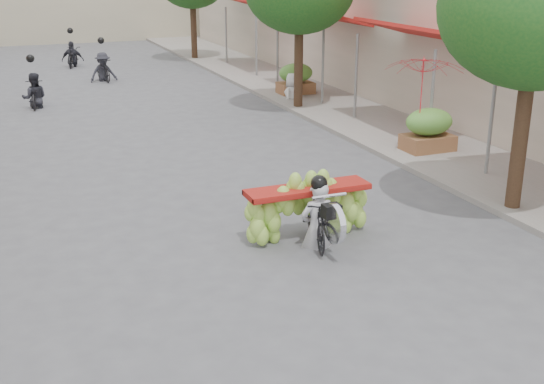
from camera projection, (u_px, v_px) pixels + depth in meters
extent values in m
cube|color=gray|center=(329.00, 98.00, 23.20)|extent=(4.00, 60.00, 0.12)
cube|color=#C1B1A0|center=(476.00, 7.00, 23.14)|extent=(8.00, 40.00, 6.00)
cylinder|color=slate|center=(491.00, 122.00, 14.58)|extent=(0.08, 0.08, 2.55)
cube|color=#AD1B17|center=(420.00, 32.00, 17.98)|extent=(1.77, 4.20, 0.53)
cylinder|color=slate|center=(432.00, 103.00, 16.51)|extent=(0.08, 0.08, 2.55)
cylinder|color=slate|center=(356.00, 78.00, 19.84)|extent=(0.08, 0.08, 2.55)
cube|color=#AD1B17|center=(321.00, 15.00, 23.24)|extent=(1.77, 4.20, 0.53)
cylinder|color=slate|center=(323.00, 68.00, 21.77)|extent=(0.08, 0.08, 2.55)
cylinder|color=slate|center=(278.00, 53.00, 25.10)|extent=(0.08, 0.08, 2.55)
cube|color=#AD1B17|center=(258.00, 4.00, 28.50)|extent=(1.77, 4.20, 0.53)
cylinder|color=slate|center=(256.00, 46.00, 27.03)|extent=(0.08, 0.08, 2.55)
cylinder|color=slate|center=(226.00, 36.00, 30.36)|extent=(0.08, 0.08, 2.55)
cylinder|color=#3A2719|center=(521.00, 130.00, 12.49)|extent=(0.28, 0.28, 3.20)
ellipsoid|color=#20531A|center=(536.00, 7.00, 11.77)|extent=(3.40, 3.40, 2.90)
cylinder|color=#3A2719|center=(299.00, 59.00, 21.26)|extent=(0.28, 0.28, 3.20)
cylinder|color=#3A2719|center=(194.00, 26.00, 31.77)|extent=(0.28, 0.28, 3.20)
cube|color=brown|center=(428.00, 140.00, 16.68)|extent=(1.20, 0.80, 0.50)
ellipsoid|color=#589738|center=(430.00, 117.00, 16.49)|extent=(1.20, 0.88, 0.66)
cube|color=brown|center=(296.00, 86.00, 23.69)|extent=(1.20, 0.80, 0.50)
ellipsoid|color=#589738|center=(296.00, 69.00, 23.50)|extent=(1.20, 0.88, 0.66)
imported|color=black|center=(316.00, 221.00, 11.40)|extent=(0.78, 1.54, 0.87)
cylinder|color=silver|center=(334.00, 224.00, 10.77)|extent=(0.10, 0.66, 0.66)
cube|color=black|center=(331.00, 211.00, 10.79)|extent=(0.28, 0.22, 0.22)
cylinder|color=silver|center=(329.00, 196.00, 10.81)|extent=(0.60, 0.05, 0.05)
cube|color=maroon|center=(308.00, 189.00, 11.56)|extent=(2.17, 0.55, 0.10)
imported|color=silver|center=(318.00, 181.00, 11.12)|extent=(0.61, 0.45, 1.69)
sphere|color=black|center=(320.00, 133.00, 10.83)|extent=(0.28, 0.28, 0.28)
imported|color=red|center=(425.00, 56.00, 15.78)|extent=(1.97, 1.97, 1.70)
imported|color=silver|center=(293.00, 73.00, 22.77)|extent=(0.93, 0.88, 1.64)
imported|color=black|center=(34.00, 95.00, 21.95)|extent=(0.71, 1.49, 0.81)
imported|color=#25252C|center=(32.00, 73.00, 21.71)|extent=(0.85, 0.58, 1.65)
sphere|color=black|center=(30.00, 58.00, 21.56)|extent=(0.26, 0.26, 0.26)
imported|color=black|center=(103.00, 70.00, 26.61)|extent=(0.68, 1.62, 0.93)
imported|color=#25252C|center=(102.00, 52.00, 26.39)|extent=(1.13, 0.71, 1.65)
sphere|color=black|center=(101.00, 40.00, 26.24)|extent=(0.26, 0.26, 0.26)
imported|color=black|center=(73.00, 58.00, 30.15)|extent=(1.00, 1.58, 0.83)
imported|color=#25252C|center=(71.00, 41.00, 29.92)|extent=(1.09, 0.83, 1.65)
sphere|color=black|center=(70.00, 31.00, 29.77)|extent=(0.26, 0.26, 0.26)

